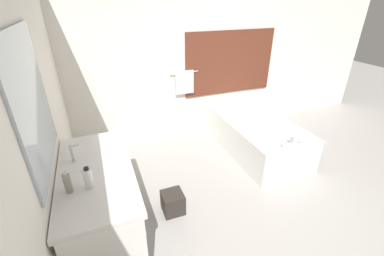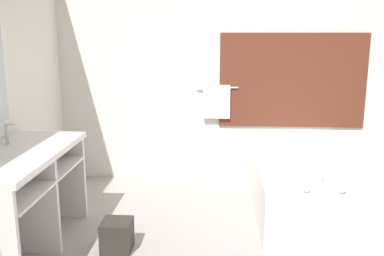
{
  "view_description": "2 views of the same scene",
  "coord_description": "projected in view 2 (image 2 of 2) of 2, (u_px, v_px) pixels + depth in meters",
  "views": [
    {
      "loc": [
        -1.72,
        -1.84,
        2.3
      ],
      "look_at": [
        -0.64,
        0.93,
        0.76
      ],
      "focal_mm": 24.0,
      "sensor_mm": 36.0,
      "label": 1
    },
    {
      "loc": [
        -0.27,
        -2.88,
        1.79
      ],
      "look_at": [
        -0.52,
        0.98,
        0.92
      ],
      "focal_mm": 40.0,
      "sensor_mm": 36.0,
      "label": 2
    }
  ],
  "objects": [
    {
      "name": "bathtub",
      "position": [
        303.0,
        185.0,
        4.29
      ],
      "size": [
        0.95,
        1.89,
        0.65
      ],
      "color": "white",
      "rests_on": "ground_plane"
    },
    {
      "name": "sink_faucet",
      "position": [
        7.0,
        134.0,
        3.57
      ],
      "size": [
        0.09,
        0.04,
        0.18
      ],
      "color": "silver",
      "rests_on": "vanity_counter"
    },
    {
      "name": "vanity_counter",
      "position": [
        21.0,
        179.0,
        3.44
      ],
      "size": [
        0.66,
        1.43,
        0.87
      ],
      "color": "white",
      "rests_on": "ground_plane"
    },
    {
      "name": "waste_bin",
      "position": [
        117.0,
        235.0,
        3.57
      ],
      "size": [
        0.24,
        0.24,
        0.26
      ],
      "color": "#2D2823",
      "rests_on": "ground_plane"
    },
    {
      "name": "wall_back_with_blinds",
      "position": [
        244.0,
        71.0,
        5.05
      ],
      "size": [
        7.4,
        0.13,
        2.7
      ],
      "color": "white",
      "rests_on": "ground_plane"
    }
  ]
}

